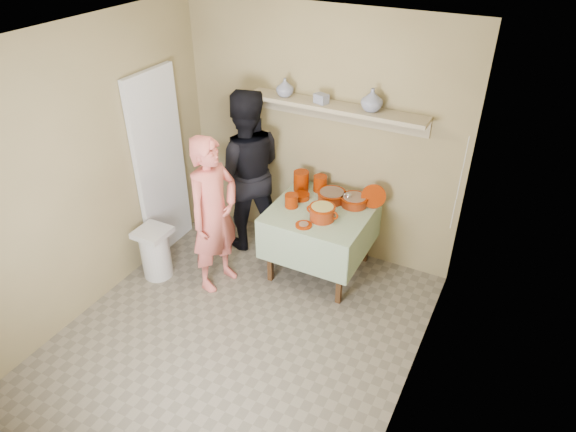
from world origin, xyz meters
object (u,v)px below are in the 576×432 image
Objects in this scene: serving_table at (321,219)px; person_helper at (245,171)px; cazuela_rice at (322,212)px; trash_bin at (156,252)px; person_cook at (214,215)px.

person_helper is at bearing 172.53° from serving_table.
person_helper is at bearing 164.27° from cazuela_rice.
cazuela_rice is 1.79m from trash_bin.
person_helper reaches higher than trash_bin.
serving_table is at bearing 115.86° from cazuela_rice.
serving_table is (0.95, -0.12, -0.26)m from person_helper.
person_cook is at bearing 18.14° from trash_bin.
person_cook reaches higher than cazuela_rice.
cazuela_rice is at bearing 23.61° from trash_bin.
person_cook is 0.78m from person_helper.
serving_table is 1.74× the size of trash_bin.
trash_bin is at bearing -150.18° from serving_table.
cazuela_rice is at bearing -64.14° from serving_table.
person_helper is 5.46× the size of cazuela_rice.
person_cook is 2.88× the size of trash_bin.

